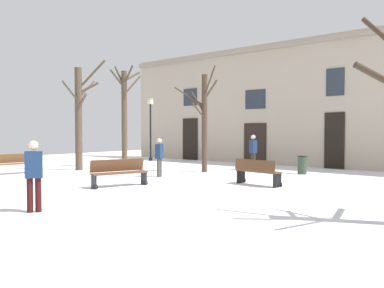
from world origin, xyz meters
name	(u,v)px	position (x,y,z in m)	size (l,w,h in m)	color
ground_plane	(153,187)	(0.00, 0.00, 0.00)	(36.57, 36.57, 0.00)	white
building_facade	(293,102)	(0.01, 10.31, 3.34)	(22.85, 0.60, 6.57)	tan
tree_right_of_center	(204,119)	(-1.71, 4.91, 2.37)	(2.29, 1.42, 4.65)	#423326
tree_left_of_center	(125,113)	(-6.25, 4.18, 2.74)	(1.53, 1.81, 5.15)	#4C3D2D
tree_near_facade	(79,115)	(-6.69, 1.80, 2.58)	(1.70, 2.69, 5.16)	#4C3D2D
streetlamp	(150,122)	(-8.21, 7.91, 2.37)	(0.30, 0.30, 3.88)	black
litter_bin	(302,165)	(2.08, 6.88, 0.39)	(0.40, 0.40, 0.78)	#2D3D2D
bench_near_center_tree	(16,163)	(-7.43, -0.89, 0.46)	(0.74, 1.94, 0.87)	brown
bench_far_corner	(119,172)	(-1.03, -0.55, 0.49)	(0.98, 1.96, 0.92)	#51331E
bench_by_litter_bin	(257,172)	(2.37, 2.67, 0.47)	(1.73, 0.67, 0.89)	#51331E
person_crossing_plaza	(34,173)	(0.73, -4.53, 0.91)	(0.39, 0.44, 1.65)	#350F0F
person_strolling	(253,151)	(-0.49, 7.12, 0.92)	(0.44, 0.38, 1.66)	#2D271E
person_near_bench	(159,156)	(-1.89, 2.24, 0.85)	(0.35, 0.44, 1.56)	#403D3A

